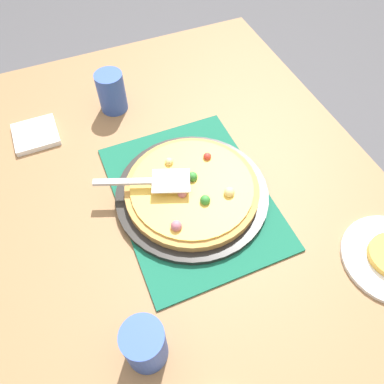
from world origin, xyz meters
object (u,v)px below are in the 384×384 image
pizza_pan (192,194)px  cup_far (145,345)px  pizza (192,189)px  napkin_stack (36,134)px  pizza_server (151,181)px  cup_near (112,92)px

pizza_pan → cup_far: bearing=-35.8°
pizza → cup_far: cup_far is taller
napkin_stack → pizza_server: bearing=35.7°
pizza_pan → pizza_server: bearing=-111.3°
cup_near → napkin_stack: size_ratio=1.00×
pizza_pan → cup_far: size_ratio=3.17×
pizza_server → napkin_stack: bearing=-144.3°
pizza → napkin_stack: (-0.37, -0.33, -0.03)m
pizza_pan → cup_near: 0.41m
cup_near → cup_far: size_ratio=1.00×
cup_near → pizza_server: 0.36m
cup_near → napkin_stack: 0.25m
pizza_pan → cup_far: 0.38m
pizza → pizza_server: size_ratio=1.44×
pizza_pan → napkin_stack: 0.49m
cup_far → napkin_stack: size_ratio=1.00×
cup_far → cup_near: bearing=169.2°
cup_far → pizza_server: bearing=159.1°
pizza_pan → cup_near: bearing=-167.3°
pizza_pan → cup_near: (-0.39, -0.09, 0.05)m
pizza_server → napkin_stack: 0.41m
cup_far → pizza_server: (-0.34, 0.13, 0.01)m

